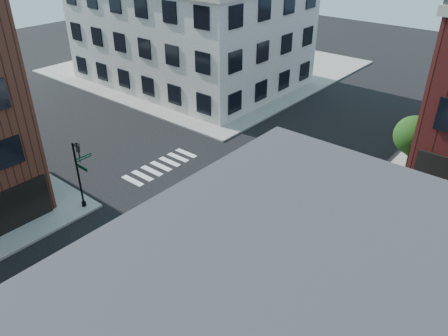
% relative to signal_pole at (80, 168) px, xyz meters
% --- Properties ---
extents(ground, '(120.00, 120.00, 0.00)m').
position_rel_signal_pole_xyz_m(ground, '(6.72, 6.68, -2.86)').
color(ground, black).
rests_on(ground, ground).
extents(sidewalk_nw, '(30.00, 30.00, 0.15)m').
position_rel_signal_pole_xyz_m(sidewalk_nw, '(-14.28, 27.68, -2.78)').
color(sidewalk_nw, gray).
rests_on(sidewalk_nw, ground).
extents(building_nw, '(22.00, 16.00, 11.00)m').
position_rel_signal_pole_xyz_m(building_nw, '(-12.28, 22.68, 2.64)').
color(building_nw, beige).
rests_on(building_nw, ground).
extents(tree_near, '(2.69, 2.69, 4.49)m').
position_rel_signal_pole_xyz_m(tree_near, '(14.28, 16.65, 0.30)').
color(tree_near, black).
rests_on(tree_near, ground).
extents(tree_far, '(2.43, 2.43, 4.07)m').
position_rel_signal_pole_xyz_m(tree_far, '(14.28, 22.65, 0.02)').
color(tree_far, black).
rests_on(tree_far, ground).
extents(signal_pole, '(1.29, 1.24, 4.60)m').
position_rel_signal_pole_xyz_m(signal_pole, '(0.00, 0.00, 0.00)').
color(signal_pole, black).
rests_on(signal_pole, ground).
extents(box_truck, '(7.33, 2.34, 3.30)m').
position_rel_signal_pole_xyz_m(box_truck, '(18.02, 4.02, -1.14)').
color(box_truck, silver).
rests_on(box_truck, ground).
extents(traffic_cone, '(0.44, 0.44, 0.63)m').
position_rel_signal_pole_xyz_m(traffic_cone, '(4.05, 0.98, -2.56)').
color(traffic_cone, orange).
rests_on(traffic_cone, ground).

